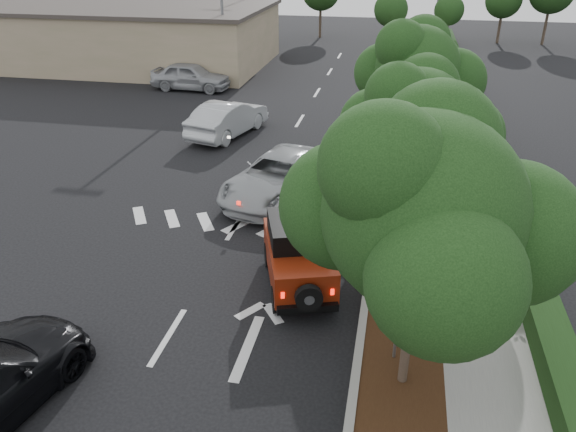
# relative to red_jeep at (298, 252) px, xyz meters

# --- Properties ---
(ground) EXTENTS (120.00, 120.00, 0.00)m
(ground) POSITION_rel_red_jeep_xyz_m (-2.64, -3.01, -0.96)
(ground) COLOR black
(ground) RESTS_ON ground
(curb) EXTENTS (0.20, 70.00, 0.15)m
(curb) POSITION_rel_red_jeep_xyz_m (1.96, 8.99, -0.88)
(curb) COLOR #9E9B93
(curb) RESTS_ON ground
(planting_strip) EXTENTS (1.80, 70.00, 0.12)m
(planting_strip) POSITION_rel_red_jeep_xyz_m (2.96, 8.99, -0.90)
(planting_strip) COLOR black
(planting_strip) RESTS_ON ground
(sidewalk) EXTENTS (2.00, 70.00, 0.12)m
(sidewalk) POSITION_rel_red_jeep_xyz_m (4.86, 8.99, -0.90)
(sidewalk) COLOR gray
(sidewalk) RESTS_ON ground
(hedge) EXTENTS (0.80, 70.00, 0.80)m
(hedge) POSITION_rel_red_jeep_xyz_m (6.26, 8.99, -0.56)
(hedge) COLOR black
(hedge) RESTS_ON ground
(commercial_building) EXTENTS (22.00, 12.00, 4.00)m
(commercial_building) POSITION_rel_red_jeep_xyz_m (-18.64, 26.99, 1.04)
(commercial_building) COLOR gray
(commercial_building) RESTS_ON ground
(transmission_tower) EXTENTS (7.00, 4.00, 28.00)m
(transmission_tower) POSITION_rel_red_jeep_xyz_m (3.36, 44.99, -0.96)
(transmission_tower) COLOR slate
(transmission_tower) RESTS_ON ground
(street_tree_near) EXTENTS (3.80, 3.80, 5.92)m
(street_tree_near) POSITION_rel_red_jeep_xyz_m (2.96, -3.51, -0.96)
(street_tree_near) COLOR black
(street_tree_near) RESTS_ON ground
(street_tree_mid) EXTENTS (3.20, 3.20, 5.32)m
(street_tree_mid) POSITION_rel_red_jeep_xyz_m (2.96, 3.49, -0.96)
(street_tree_mid) COLOR black
(street_tree_mid) RESTS_ON ground
(street_tree_far) EXTENTS (3.40, 3.40, 5.62)m
(street_tree_far) POSITION_rel_red_jeep_xyz_m (2.96, 9.99, -0.96)
(street_tree_far) COLOR black
(street_tree_far) RESTS_ON ground
(light_pole_a) EXTENTS (2.00, 0.22, 9.00)m
(light_pole_a) POSITION_rel_red_jeep_xyz_m (-9.14, 22.99, -0.96)
(light_pole_a) COLOR slate
(light_pole_a) RESTS_ON ground
(light_pole_b) EXTENTS (2.00, 0.22, 9.00)m
(light_pole_b) POSITION_rel_red_jeep_xyz_m (-10.14, 34.99, -0.96)
(light_pole_b) COLOR slate
(light_pole_b) RESTS_ON ground
(red_jeep) EXTENTS (2.59, 3.84, 1.88)m
(red_jeep) POSITION_rel_red_jeep_xyz_m (0.00, 0.00, 0.00)
(red_jeep) COLOR black
(red_jeep) RESTS_ON ground
(silver_suv_ahead) EXTENTS (4.04, 6.20, 1.59)m
(silver_suv_ahead) POSITION_rel_red_jeep_xyz_m (-1.71, 5.52, -0.16)
(silver_suv_ahead) COLOR #9B9EA2
(silver_suv_ahead) RESTS_ON ground
(silver_sedan_oncoming) EXTENTS (3.00, 5.30, 1.65)m
(silver_sedan_oncoming) POSITION_rel_red_jeep_xyz_m (-5.64, 12.06, -0.13)
(silver_sedan_oncoming) COLOR #B2B5BA
(silver_sedan_oncoming) RESTS_ON ground
(parked_suv) EXTENTS (5.03, 2.26, 1.68)m
(parked_suv) POSITION_rel_red_jeep_xyz_m (-10.50, 20.15, -0.12)
(parked_suv) COLOR #A1A3A8
(parked_suv) RESTS_ON ground
(speed_hump_sign) EXTENTS (1.10, 0.15, 2.36)m
(speed_hump_sign) POSITION_rel_red_jeep_xyz_m (2.75, -2.82, 0.68)
(speed_hump_sign) COLOR slate
(speed_hump_sign) RESTS_ON ground
(terracotta_planter) EXTENTS (0.64, 0.64, 1.12)m
(terracotta_planter) POSITION_rel_red_jeep_xyz_m (5.63, 0.85, -0.20)
(terracotta_planter) COLOR brown
(terracotta_planter) RESTS_ON ground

